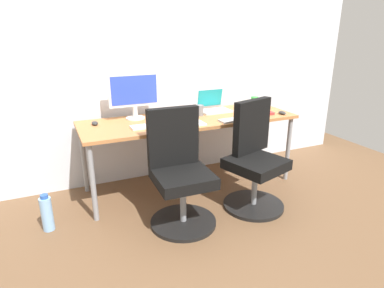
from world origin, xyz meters
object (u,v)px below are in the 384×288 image
Objects in this scene: water_bottle_on_floor at (47,213)px; office_chair_left at (180,174)px; office_chair_right at (254,160)px; desktop_monitor at (134,93)px; coffee_mug at (254,101)px; open_laptop at (213,105)px.

office_chair_left is at bearing -16.40° from water_bottle_on_floor.
office_chair_right is 1.96× the size of desktop_monitor.
office_chair_left is 10.22× the size of coffee_mug.
office_chair_left is 1.96× the size of desktop_monitor.
office_chair_right is 3.03× the size of water_bottle_on_floor.
desktop_monitor reaches higher than office_chair_left.
desktop_monitor reaches higher than open_laptop.
water_bottle_on_floor is 1.28m from desktop_monitor.
office_chair_right is 0.84m from open_laptop.
office_chair_left is 1.08m from open_laptop.
open_laptop reaches higher than water_bottle_on_floor.
office_chair_right is 1.04m from coffee_mug.
water_bottle_on_floor is 0.65× the size of desktop_monitor.
open_laptop is 3.37× the size of coffee_mug.
coffee_mug is at bearing 13.05° from water_bottle_on_floor.
office_chair_right is at bearing -0.23° from office_chair_left.
desktop_monitor is at bearing -178.11° from coffee_mug.
office_chair_right reaches higher than water_bottle_on_floor.
water_bottle_on_floor is 1.00× the size of open_laptop.
office_chair_left is 3.03× the size of water_bottle_on_floor.
desktop_monitor is (-0.84, 0.78, 0.53)m from office_chair_right.
office_chair_right is (0.71, -0.00, 0.00)m from office_chair_left.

